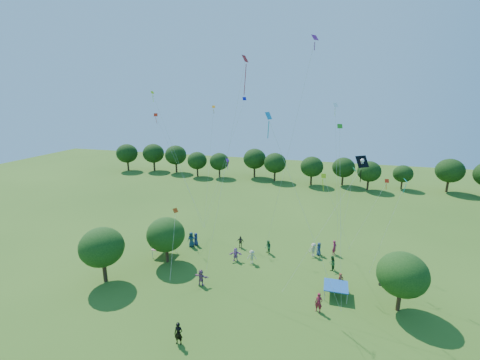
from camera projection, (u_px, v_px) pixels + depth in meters
name	position (u px, v px, depth m)	size (l,w,h in m)	color
near_tree_west	(102.00, 247.00, 31.90)	(4.36, 4.36, 5.78)	#422B19
near_tree_north	(166.00, 235.00, 35.80)	(4.25, 4.25, 5.30)	#422B19
near_tree_east	(403.00, 275.00, 27.54)	(4.26, 4.26, 5.45)	#422B19
treeline	(284.00, 163.00, 69.83)	(88.01, 8.77, 6.77)	#422B19
tent_red_stripe	(164.00, 247.00, 37.92)	(2.20, 2.20, 1.10)	red
tent_blue	(336.00, 286.00, 30.22)	(2.20, 2.20, 1.10)	#164B95
man_in_black	(178.00, 334.00, 24.36)	(0.68, 0.44, 1.82)	black
crowd_person_0	(319.00, 249.00, 38.04)	(0.78, 0.42, 1.58)	navy
crowd_person_1	(340.00, 281.00, 31.41)	(0.61, 0.39, 1.63)	maroon
crowd_person_2	(268.00, 247.00, 38.34)	(0.83, 0.45, 1.68)	#2A6338
crowd_person_3	(252.00, 257.00, 36.14)	(1.04, 0.47, 1.60)	#ACAB89
crowd_person_4	(240.00, 242.00, 39.93)	(0.89, 0.41, 1.52)	#3A312E
crowd_person_5	(201.00, 277.00, 32.02)	(1.54, 0.55, 1.65)	#8B5177
crowd_person_6	(196.00, 239.00, 40.53)	(0.81, 0.44, 1.65)	navy
crowd_person_7	(334.00, 248.00, 38.11)	(0.67, 0.43, 1.80)	#941A44
crowd_person_8	(332.00, 263.00, 34.71)	(0.82, 0.44, 1.67)	#214D22
crowd_person_9	(314.00, 250.00, 37.71)	(1.09, 0.49, 1.67)	#B5AB90
crowd_person_10	(381.00, 278.00, 32.02)	(0.94, 0.43, 1.60)	#39302E
crowd_person_11	(236.00, 254.00, 36.73)	(1.48, 0.53, 1.58)	#9B5EA1
crowd_person_12	(191.00, 239.00, 40.15)	(0.94, 0.51, 1.90)	#1A354B
crowd_person_13	(319.00, 303.00, 28.01)	(0.67, 0.43, 1.79)	maroon
pirate_kite	(360.00, 165.00, 27.15)	(6.57, 3.59, 12.17)	black
red_high_kite	(239.00, 97.00, 31.31)	(3.02, 5.07, 20.91)	red
small_kite_0	(379.00, 196.00, 35.01)	(3.57, 1.05, 8.39)	red
small_kite_1	(167.00, 142.00, 43.38)	(8.21, 2.85, 14.77)	red
small_kite_2	(329.00, 193.00, 32.61)	(3.72, 3.98, 9.66)	#BEDA13
small_kite_3	(340.00, 183.00, 25.88)	(1.42, 3.29, 14.92)	#1D7815
small_kite_4	(232.00, 137.00, 41.26)	(5.03, 3.72, 16.92)	#1111B1
small_kite_5	(223.00, 175.00, 41.70)	(3.10, 1.53, 9.23)	purple
small_kite_6	(336.00, 140.00, 35.39)	(1.77, 0.52, 16.35)	white
small_kite_7	(399.00, 200.00, 30.35)	(2.63, 1.36, 9.59)	#0BAE9A
small_kite_8	(175.00, 221.00, 33.18)	(1.67, 4.82, 5.64)	red
small_kite_9	(211.00, 141.00, 42.71)	(0.48, 4.26, 15.81)	orange
small_kite_10	(167.00, 132.00, 42.94)	(8.05, 2.86, 17.67)	#D6FF16
small_kite_11	(353.00, 179.00, 38.99)	(1.24, 1.72, 8.68)	#188729
small_kite_12	(283.00, 157.00, 24.81)	(6.73, 0.77, 15.92)	#148DCA
small_kite_13	(300.00, 102.00, 29.83)	(4.80, 3.44, 22.18)	#831571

